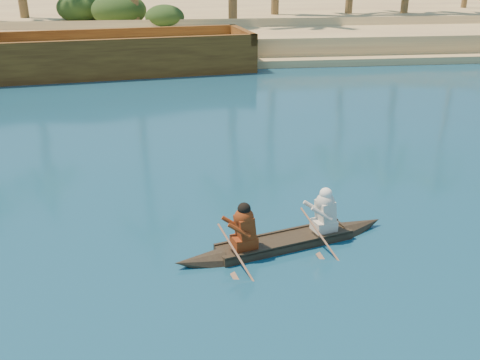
{
  "coord_description": "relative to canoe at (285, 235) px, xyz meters",
  "views": [
    {
      "loc": [
        6.05,
        -4.09,
        5.02
      ],
      "look_at": [
        7.25,
        5.43,
        1.04
      ],
      "focal_mm": 40.0,
      "sensor_mm": 36.0,
      "label": 1
    }
  ],
  "objects": [
    {
      "name": "sandy_embankment",
      "position": [
        -8.0,
        42.29,
        0.3
      ],
      "size": [
        150.0,
        51.0,
        1.5
      ],
      "color": "#E2C97F",
      "rests_on": "ground"
    },
    {
      "name": "shrub_cluster",
      "position": [
        -8.0,
        26.9,
        0.97
      ],
      "size": [
        100.0,
        6.0,
        2.4
      ],
      "primitive_type": null,
      "color": "#223D16",
      "rests_on": "ground"
    },
    {
      "name": "canoe",
      "position": [
        0.0,
        0.0,
        0.0
      ],
      "size": [
        4.34,
        1.76,
        1.2
      ],
      "rotation": [
        0.0,
        0.0,
        0.28
      ],
      "color": "#31291A",
      "rests_on": "ground"
    },
    {
      "name": "barge_mid",
      "position": [
        -4.49,
        17.64,
        0.51
      ],
      "size": [
        13.09,
        5.95,
        2.1
      ],
      "rotation": [
        0.0,
        0.0,
        0.14
      ],
      "color": "brown",
      "rests_on": "ground"
    }
  ]
}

